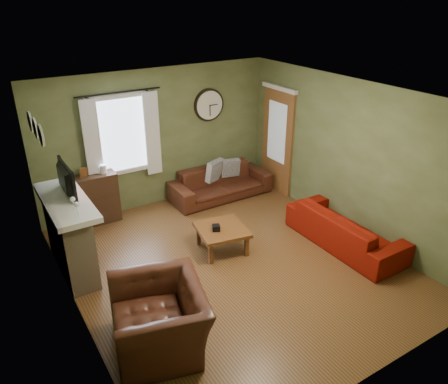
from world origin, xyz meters
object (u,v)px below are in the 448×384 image
sofa_red (345,229)px  sofa_brown (220,183)px  bookshelf (96,199)px  armchair (159,319)px  coffee_table (222,239)px

sofa_red → sofa_brown: bearing=16.3°
bookshelf → sofa_red: bookshelf is taller
sofa_brown → armchair: (-2.73, -3.10, 0.09)m
sofa_red → armchair: bearing=97.4°
bookshelf → sofa_red: 4.34m
sofa_brown → sofa_red: sofa_red is taller
armchair → coffee_table: bearing=143.2°
sofa_brown → coffee_table: 2.00m
sofa_brown → sofa_red: 2.76m
sofa_red → coffee_table: bearing=62.5°
sofa_red → coffee_table: size_ratio=2.73×
sofa_brown → armchair: armchair is taller
sofa_brown → coffee_table: bearing=-120.7°
bookshelf → sofa_red: bearing=-42.2°
armchair → coffee_table: (1.71, 1.39, -0.19)m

